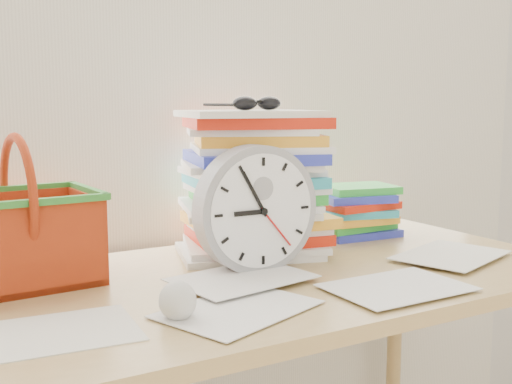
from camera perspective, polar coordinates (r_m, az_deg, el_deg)
curtain at (r=1.67m, az=-6.11°, el=14.45°), size 2.40×0.01×2.50m
desk at (r=1.39m, az=0.77°, el=-10.26°), size 1.40×0.70×0.75m
paper_stack at (r=1.52m, az=-0.26°, el=0.80°), size 0.40×0.36×0.34m
clock at (r=1.36m, az=-0.02°, el=-1.54°), size 0.27×0.05×0.27m
sunglasses at (r=1.44m, az=0.09°, el=7.90°), size 0.16×0.15×0.04m
book_stack at (r=1.76m, az=8.97°, el=-1.67°), size 0.26×0.21×0.14m
basket at (r=1.35m, az=-20.35°, el=-1.61°), size 0.31×0.25×0.29m
crumpled_ball at (r=1.09m, az=-7.02°, el=-9.53°), size 0.07×0.07×0.07m
scattered_papers at (r=1.37m, az=0.77°, el=-7.05°), size 1.26×0.42×0.02m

